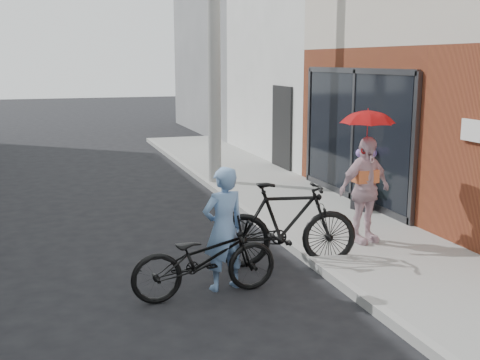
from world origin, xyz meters
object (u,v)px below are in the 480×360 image
utility_pole (214,25)px  bike_left (205,258)px  bike_right (287,224)px  officer (224,229)px  kimono_woman (365,190)px  planter (365,204)px

utility_pole → bike_left: utility_pole is taller
bike_left → bike_right: bike_right is taller
bike_right → officer: bearing=128.2°
bike_left → kimono_woman: kimono_woman is taller
officer → utility_pole: bearing=-117.8°
utility_pole → planter: (1.88, -3.31, -3.29)m
utility_pole → planter: bearing=-60.4°
bike_left → planter: size_ratio=4.96×
utility_pole → officer: utility_pole is taller
planter → officer: bearing=-142.7°
officer → kimono_woman: (2.41, 0.87, 0.14)m
utility_pole → bike_left: size_ratio=3.92×
bike_right → utility_pole: bearing=5.2°
bike_left → bike_right: 1.51m
bike_left → bike_right: bearing=-65.8°
utility_pole → bike_right: utility_pole is taller
bike_left → utility_pole: bearing=-20.6°
utility_pole → kimono_woman: size_ratio=4.45×
bike_left → kimono_woman: size_ratio=1.14×
bike_left → kimono_woman: 2.91m
utility_pole → bike_right: bearing=-95.3°
planter → bike_left: bearing=-143.3°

